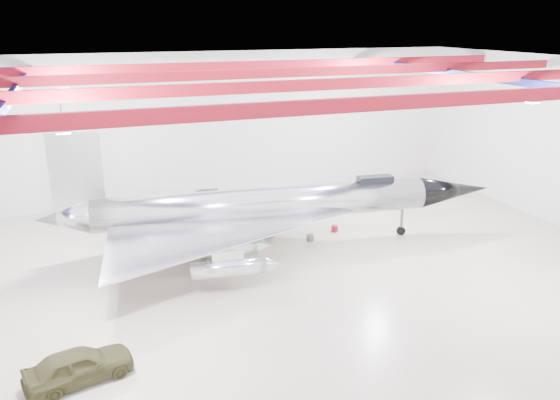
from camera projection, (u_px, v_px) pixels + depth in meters
name	position (u px, v px, depth m)	size (l,w,h in m)	color
floor	(281.00, 273.00, 29.80)	(40.00, 40.00, 0.00)	#BBAB95
wall_back	(211.00, 126.00, 41.43)	(40.00, 40.00, 0.00)	silver
ceiling	(281.00, 66.00, 26.37)	(40.00, 40.00, 0.00)	#0A0F38
ceiling_structure	(281.00, 80.00, 26.58)	(39.50, 29.50, 1.08)	maroon
jet_aircraft	(264.00, 209.00, 32.41)	(27.63, 17.77, 7.55)	silver
jeep	(79.00, 366.00, 20.62)	(1.62, 4.01, 1.37)	#3A371D
crate_ply	(130.00, 258.00, 31.18)	(0.56, 0.45, 0.39)	olive
toolbox_red	(193.00, 226.00, 36.26)	(0.40, 0.32, 0.28)	maroon
engine_drum	(310.00, 238.00, 34.05)	(0.46, 0.46, 0.41)	#59595B
parts_bin	(268.00, 230.00, 35.22)	(0.68, 0.54, 0.48)	olive
crate_small	(110.00, 247.00, 32.82)	(0.36, 0.29, 0.25)	#59595B
tool_chest	(335.00, 229.00, 35.57)	(0.44, 0.44, 0.40)	maroon
oil_barrel	(230.00, 233.00, 34.89)	(0.57, 0.46, 0.40)	olive
spares_box	(258.00, 217.00, 37.76)	(0.38, 0.38, 0.34)	#59595B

